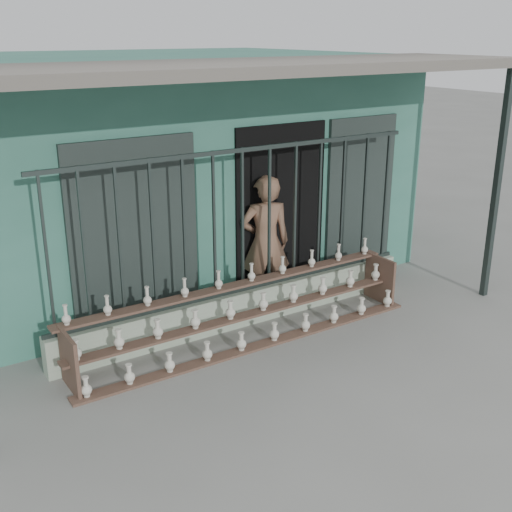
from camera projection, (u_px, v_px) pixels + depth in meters
ground at (305, 365)px, 7.16m from camera, size 60.00×60.00×0.00m
workshop_building at (143, 161)px, 9.97m from camera, size 7.40×6.60×3.21m
parapet_wall at (243, 307)px, 8.11m from camera, size 5.00×0.20×0.45m
security_fence at (242, 222)px, 7.74m from camera, size 5.00×0.04×1.80m
shelf_rack at (247, 312)px, 7.64m from camera, size 4.50×0.68×0.85m
elderly_woman at (265, 243)px, 8.40m from camera, size 0.77×0.63×1.81m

